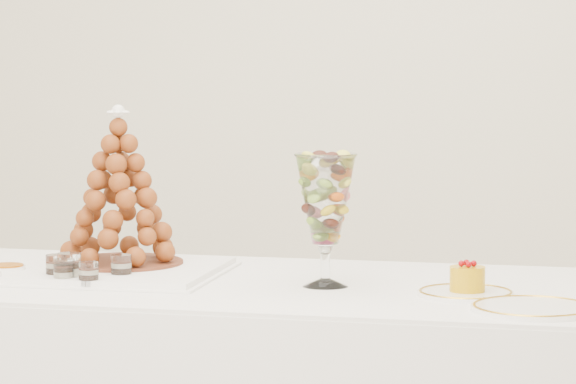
% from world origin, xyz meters
% --- Properties ---
extents(lace_tray, '(0.64, 0.49, 0.02)m').
position_xyz_m(lace_tray, '(-0.42, 0.12, 0.79)').
color(lace_tray, white).
rests_on(lace_tray, buffet_table).
extents(macaron_vase, '(0.14, 0.14, 0.31)m').
position_xyz_m(macaron_vase, '(0.19, 0.08, 0.99)').
color(macaron_vase, white).
rests_on(macaron_vase, buffet_table).
extents(cake_plate, '(0.22, 0.22, 0.01)m').
position_xyz_m(cake_plate, '(0.53, 0.04, 0.79)').
color(cake_plate, white).
rests_on(cake_plate, buffet_table).
extents(spare_plate, '(0.27, 0.27, 0.01)m').
position_xyz_m(spare_plate, '(0.70, -0.12, 0.79)').
color(spare_plate, white).
rests_on(spare_plate, buffet_table).
extents(verrine_a, '(0.05, 0.05, 0.07)m').
position_xyz_m(verrine_a, '(-0.46, -0.03, 0.82)').
color(verrine_a, white).
rests_on(verrine_a, buffet_table).
extents(verrine_b, '(0.07, 0.07, 0.08)m').
position_xyz_m(verrine_b, '(-0.41, -0.06, 0.82)').
color(verrine_b, white).
rests_on(verrine_b, buffet_table).
extents(verrine_c, '(0.06, 0.06, 0.07)m').
position_xyz_m(verrine_c, '(-0.30, 0.01, 0.82)').
color(verrine_c, white).
rests_on(verrine_c, buffet_table).
extents(verrine_d, '(0.05, 0.05, 0.07)m').
position_xyz_m(verrine_d, '(-0.41, -0.08, 0.82)').
color(verrine_d, white).
rests_on(verrine_d, buffet_table).
extents(verrine_e, '(0.05, 0.05, 0.06)m').
position_xyz_m(verrine_e, '(-0.34, -0.09, 0.82)').
color(verrine_e, white).
rests_on(verrine_e, buffet_table).
extents(ramekin_back, '(0.09, 0.09, 0.03)m').
position_xyz_m(ramekin_back, '(-0.60, 0.01, 0.80)').
color(ramekin_back, white).
rests_on(ramekin_back, buffet_table).
extents(croquembouche, '(0.34, 0.34, 0.40)m').
position_xyz_m(croquembouche, '(-0.37, 0.17, 1.00)').
color(croquembouche, brown).
rests_on(croquembouche, lace_tray).
extents(mousse_cake, '(0.08, 0.08, 0.07)m').
position_xyz_m(mousse_cake, '(0.53, 0.04, 0.82)').
color(mousse_cake, '#CB9609').
rests_on(mousse_cake, cake_plate).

